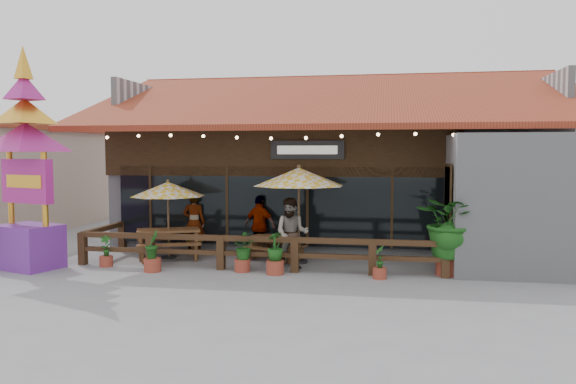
% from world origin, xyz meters
% --- Properties ---
extents(ground, '(100.00, 100.00, 0.00)m').
position_xyz_m(ground, '(0.00, 0.00, 0.00)').
color(ground, gray).
rests_on(ground, ground).
extents(restaurant_building, '(15.50, 14.73, 6.09)m').
position_xyz_m(restaurant_building, '(0.26, 6.61, 2.21)').
color(restaurant_building, '#A9A9AE').
rests_on(restaurant_building, ground).
extents(patio_railing, '(10.00, 2.60, 0.92)m').
position_xyz_m(patio_railing, '(-2.25, -0.27, 0.61)').
color(patio_railing, '#432B18').
rests_on(patio_railing, ground).
extents(umbrella_left, '(2.65, 2.65, 2.34)m').
position_xyz_m(umbrella_left, '(-4.50, 0.83, 2.04)').
color(umbrella_left, brown).
rests_on(umbrella_left, ground).
extents(umbrella_right, '(3.44, 3.44, 2.78)m').
position_xyz_m(umbrella_right, '(-0.60, 0.79, 2.43)').
color(umbrella_right, brown).
rests_on(umbrella_right, ground).
extents(picnic_table_left, '(2.28, 2.15, 0.87)m').
position_xyz_m(picnic_table_left, '(-4.49, 0.78, 0.59)').
color(picnic_table_left, brown).
rests_on(picnic_table_left, ground).
extents(picnic_table_right, '(1.81, 1.70, 0.69)m').
position_xyz_m(picnic_table_right, '(-1.33, 1.04, 0.47)').
color(picnic_table_right, brown).
rests_on(picnic_table_right, ground).
extents(thai_sign_tower, '(2.97, 2.97, 6.38)m').
position_xyz_m(thai_sign_tower, '(-7.65, -1.22, 3.37)').
color(thai_sign_tower, '#6F2999').
rests_on(thai_sign_tower, ground).
extents(tropical_plant, '(2.09, 2.20, 2.38)m').
position_xyz_m(tropical_plant, '(3.41, -0.17, 1.36)').
color(tropical_plant, brown).
rests_on(tropical_plant, ground).
extents(diner_a, '(0.72, 0.50, 1.90)m').
position_xyz_m(diner_a, '(-4.03, 1.74, 0.95)').
color(diner_a, '#352211').
rests_on(diner_a, ground).
extents(diner_b, '(0.95, 0.74, 1.92)m').
position_xyz_m(diner_b, '(-0.66, -0.04, 0.96)').
color(diner_b, '#352211').
rests_on(diner_b, ground).
extents(diner_c, '(1.17, 0.80, 1.84)m').
position_xyz_m(diner_c, '(-1.91, 1.64, 0.92)').
color(diner_c, '#352211').
rests_on(diner_c, ground).
extents(planter_a, '(0.36, 0.36, 0.88)m').
position_xyz_m(planter_a, '(-5.73, -0.65, 0.37)').
color(planter_a, brown).
rests_on(planter_a, ground).
extents(planter_b, '(0.44, 0.44, 1.09)m').
position_xyz_m(planter_b, '(-4.20, -1.06, 0.49)').
color(planter_b, brown).
rests_on(planter_b, ground).
extents(planter_c, '(0.81, 0.81, 1.01)m').
position_xyz_m(planter_c, '(-1.87, -0.67, 0.57)').
color(planter_c, brown).
rests_on(planter_c, ground).
extents(planter_d, '(0.58, 0.58, 1.10)m').
position_xyz_m(planter_d, '(-0.96, -0.83, 0.53)').
color(planter_d, brown).
rests_on(planter_d, ground).
extents(planter_e, '(0.34, 0.34, 0.84)m').
position_xyz_m(planter_e, '(1.69, -0.89, 0.35)').
color(planter_e, brown).
rests_on(planter_e, ground).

